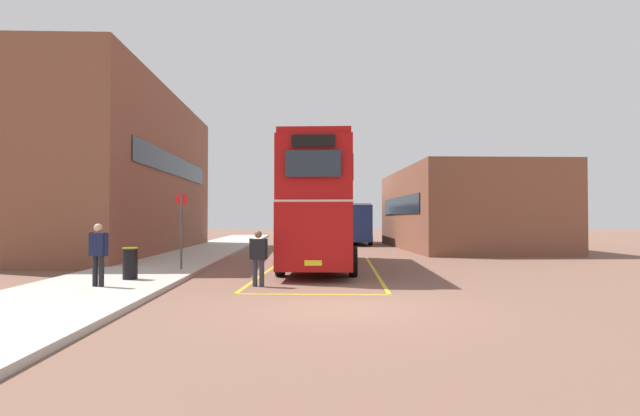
{
  "coord_description": "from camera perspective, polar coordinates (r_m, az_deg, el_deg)",
  "views": [
    {
      "loc": [
        -0.87,
        -11.24,
        1.96
      ],
      "look_at": [
        -0.03,
        12.21,
        2.43
      ],
      "focal_mm": 28.77,
      "sensor_mm": 36.0,
      "label": 1
    }
  ],
  "objects": [
    {
      "name": "depot_building_right",
      "position": [
        34.59,
        15.54,
        -0.15
      ],
      "size": [
        8.23,
        14.97,
        5.09
      ],
      "color": "brown",
      "rests_on": "ground"
    },
    {
      "name": "brick_building_left",
      "position": [
        31.38,
        -20.92,
        3.59
      ],
      "size": [
        5.87,
        20.16,
        9.03
      ],
      "color": "brown",
      "rests_on": "ground"
    },
    {
      "name": "double_decker_bus",
      "position": [
        20.6,
        0.08,
        0.38
      ],
      "size": [
        3.33,
        10.86,
        4.75
      ],
      "color": "black",
      "rests_on": "ground"
    },
    {
      "name": "bay_marking_yellow",
      "position": [
        18.75,
        0.09,
        -7.14
      ],
      "size": [
        5.09,
        13.02,
        0.01
      ],
      "color": "gold",
      "rests_on": "ground"
    },
    {
      "name": "sidewalk_left",
      "position": [
        28.66,
        -13.42,
        -4.91
      ],
      "size": [
        4.0,
        57.6,
        0.14
      ],
      "primitive_type": "cube",
      "color": "#B2ADA3",
      "rests_on": "ground"
    },
    {
      "name": "ground_plane",
      "position": [
        25.73,
        -0.11,
        -5.53
      ],
      "size": [
        135.6,
        135.6,
        0.0
      ],
      "primitive_type": "plane",
      "color": "brown"
    },
    {
      "name": "bus_stop_sign",
      "position": [
        19.07,
        -15.17,
        -1.66
      ],
      "size": [
        0.44,
        0.08,
        2.73
      ],
      "color": "#4C4C51",
      "rests_on": "sidewalk_left"
    },
    {
      "name": "single_deck_bus",
      "position": [
        39.59,
        3.37,
        -1.63
      ],
      "size": [
        2.85,
        8.14,
        3.02
      ],
      "color": "black",
      "rests_on": "ground"
    },
    {
      "name": "pedestrian_boarding",
      "position": [
        14.88,
        -6.87,
        -5.16
      ],
      "size": [
        0.54,
        0.31,
        1.6
      ],
      "color": "#2D2D38",
      "rests_on": "ground"
    },
    {
      "name": "litter_bin",
      "position": [
        16.38,
        -20.36,
        -5.78
      ],
      "size": [
        0.46,
        0.46,
        0.95
      ],
      "color": "black",
      "rests_on": "sidewalk_left"
    },
    {
      "name": "pedestrian_waiting_near",
      "position": [
        14.93,
        -23.42,
        -4.33
      ],
      "size": [
        0.52,
        0.4,
        1.68
      ],
      "color": "black",
      "rests_on": "sidewalk_left"
    }
  ]
}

